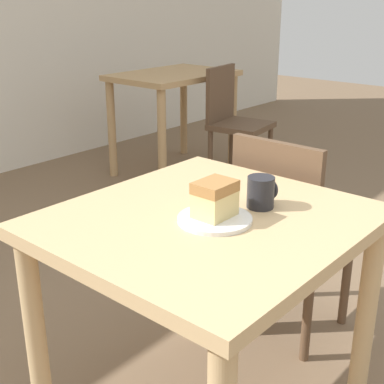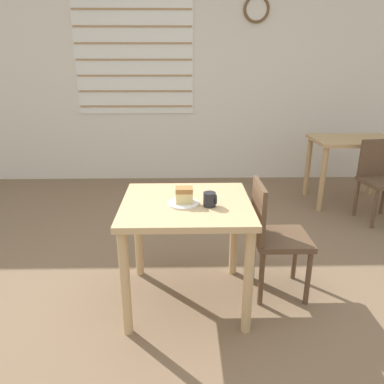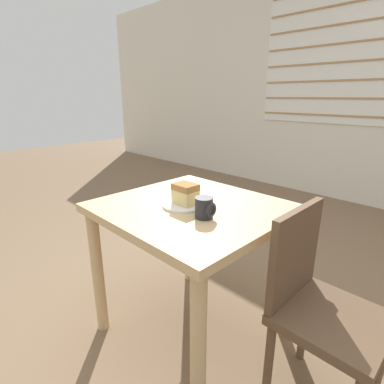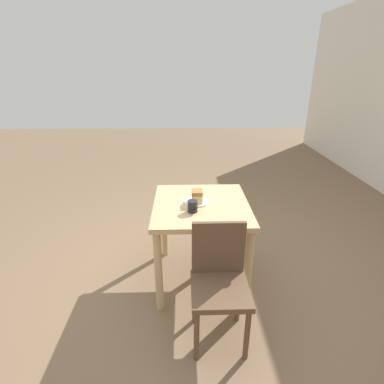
# 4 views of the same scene
# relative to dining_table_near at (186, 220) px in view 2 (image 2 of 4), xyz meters

# --- Properties ---
(ground_plane) EXTENTS (14.00, 14.00, 0.00)m
(ground_plane) POSITION_rel_dining_table_near_xyz_m (-0.06, -0.15, -0.62)
(ground_plane) COLOR #7A6047
(wall_back) EXTENTS (10.00, 0.10, 2.80)m
(wall_back) POSITION_rel_dining_table_near_xyz_m (-0.07, 2.88, 0.79)
(wall_back) COLOR silver
(wall_back) RESTS_ON ground_plane
(dining_table_near) EXTENTS (0.83, 0.77, 0.74)m
(dining_table_near) POSITION_rel_dining_table_near_xyz_m (0.00, 0.00, 0.00)
(dining_table_near) COLOR tan
(dining_table_near) RESTS_ON ground_plane
(dining_table_far) EXTENTS (0.91, 0.62, 0.76)m
(dining_table_far) POSITION_rel_dining_table_near_xyz_m (1.91, 1.88, 0.00)
(dining_table_far) COLOR tan
(dining_table_far) RESTS_ON ground_plane
(chair_near_window) EXTENTS (0.38, 0.38, 0.83)m
(chair_near_window) POSITION_rel_dining_table_near_xyz_m (0.61, 0.09, -0.16)
(chair_near_window) COLOR brown
(chair_near_window) RESTS_ON ground_plane
(chair_far_corner) EXTENTS (0.43, 0.43, 0.83)m
(chair_far_corner) POSITION_rel_dining_table_near_xyz_m (2.00, 1.39, -0.16)
(chair_far_corner) COLOR brown
(chair_far_corner) RESTS_ON ground_plane
(plate) EXTENTS (0.20, 0.20, 0.01)m
(plate) POSITION_rel_dining_table_near_xyz_m (-0.02, -0.04, 0.13)
(plate) COLOR white
(plate) RESTS_ON dining_table_near
(cake_slice) EXTENTS (0.11, 0.09, 0.10)m
(cake_slice) POSITION_rel_dining_table_near_xyz_m (-0.01, -0.03, 0.19)
(cake_slice) COLOR #E0C67F
(cake_slice) RESTS_ON plate
(coffee_mug) EXTENTS (0.08, 0.08, 0.09)m
(coffee_mug) POSITION_rel_dining_table_near_xyz_m (0.15, -0.07, 0.17)
(coffee_mug) COLOR #232328
(coffee_mug) RESTS_ON dining_table_near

